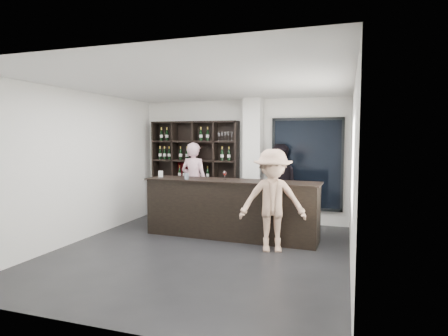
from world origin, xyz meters
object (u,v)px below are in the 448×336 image
(taster_black, at_px, (278,185))
(customer, at_px, (273,200))
(taster_pink, at_px, (194,181))
(wine_shelf, at_px, (195,170))
(tasting_counter, at_px, (230,209))

(taster_black, bearing_deg, customer, 89.46)
(taster_pink, height_order, taster_black, taster_pink)
(taster_black, bearing_deg, wine_shelf, -12.19)
(tasting_counter, bearing_deg, taster_black, 63.28)
(taster_black, relative_size, customer, 1.03)
(taster_pink, bearing_deg, tasting_counter, 143.66)
(wine_shelf, relative_size, taster_pink, 1.27)
(customer, bearing_deg, taster_pink, 125.83)
(wine_shelf, bearing_deg, customer, -41.60)
(wine_shelf, xyz_separation_m, taster_black, (2.10, -0.17, -0.27))
(tasting_counter, height_order, taster_pink, taster_pink)
(tasting_counter, xyz_separation_m, taster_black, (0.72, 1.30, 0.35))
(wine_shelf, bearing_deg, taster_pink, -74.35)
(wine_shelf, xyz_separation_m, taster_pink, (0.05, -0.18, -0.26))
(taster_pink, bearing_deg, customer, 148.11)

